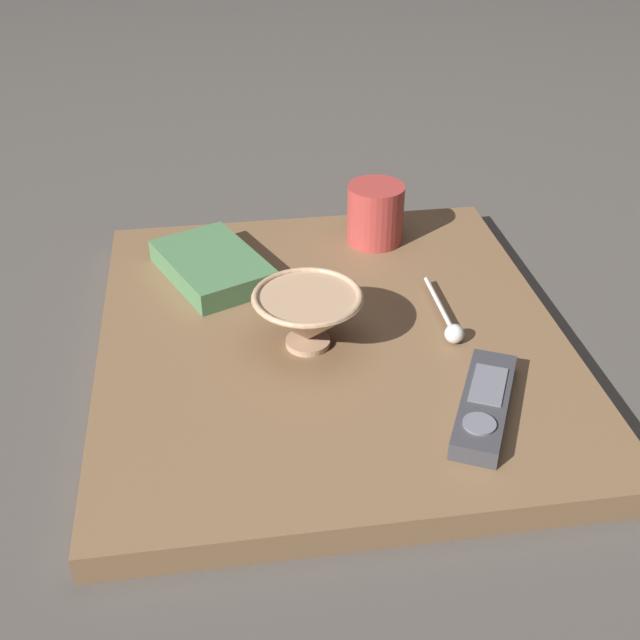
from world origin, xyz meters
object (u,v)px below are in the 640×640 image
tv_remote_near (484,405)px  paperback_book (212,266)px  coffee_mug (375,214)px  cereal_bowl (308,317)px  teaspoon (451,327)px

tv_remote_near → paperback_book: (-0.29, 0.35, 0.00)m
coffee_mug → paperback_book: 0.26m
cereal_bowl → tv_remote_near: (0.18, -0.16, -0.03)m
coffee_mug → paperback_book: coffee_mug is taller
teaspoon → paperback_book: paperback_book is taller
tv_remote_near → paperback_book: bearing=129.6°
cereal_bowl → coffee_mug: coffee_mug is taller
cereal_bowl → paperback_book: size_ratio=0.64×
teaspoon → coffee_mug: bearing=99.3°
teaspoon → tv_remote_near: (-0.01, -0.15, -0.00)m
coffee_mug → cereal_bowl: bearing=-118.1°
paperback_book → coffee_mug: bearing=15.9°
coffee_mug → paperback_book: bearing=-164.1°
tv_remote_near → teaspoon: bearing=87.8°
cereal_bowl → coffee_mug: 0.30m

